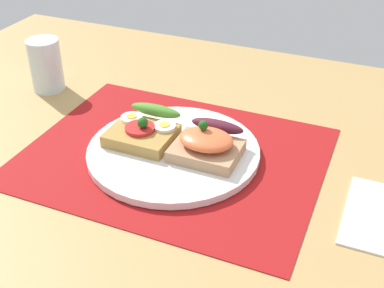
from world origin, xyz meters
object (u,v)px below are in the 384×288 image
at_px(sandwich_salmon, 208,142).
at_px(drinking_glass, 46,65).
at_px(plate, 173,151).
at_px(sandwich_egg_tomato, 145,129).

height_order(sandwich_salmon, drinking_glass, drinking_glass).
bearing_deg(drinking_glass, plate, -20.18).
distance_m(plate, drinking_glass, 0.33).
bearing_deg(sandwich_egg_tomato, plate, -13.58).
bearing_deg(plate, sandwich_salmon, 8.19).
height_order(sandwich_egg_tomato, drinking_glass, drinking_glass).
xyz_separation_m(sandwich_salmon, drinking_glass, (-0.36, 0.10, 0.01)).
relative_size(plate, drinking_glass, 2.67).
distance_m(sandwich_salmon, drinking_glass, 0.37).
xyz_separation_m(plate, sandwich_salmon, (0.05, 0.01, 0.02)).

